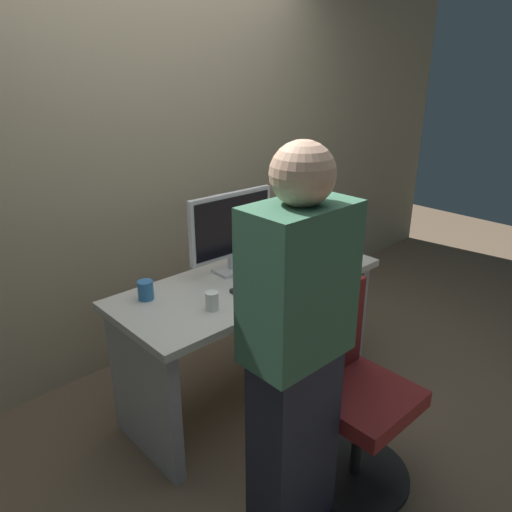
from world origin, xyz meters
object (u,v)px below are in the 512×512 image
at_px(desk, 250,316).
at_px(office_chair, 351,397).
at_px(mouse, 309,266).
at_px(monitor, 231,228).
at_px(cup_by_monitor, 146,290).
at_px(person_at_desk, 296,356).
at_px(cell_phone, 334,266).
at_px(cup_near_keyboard, 212,301).
at_px(keyboard, 269,284).
at_px(book_stack, 288,246).

bearing_deg(desk, office_chair, -94.37).
bearing_deg(mouse, monitor, 140.98).
distance_m(desk, office_chair, 0.76).
relative_size(mouse, cup_by_monitor, 1.04).
bearing_deg(office_chair, person_at_desk, -177.66).
relative_size(person_at_desk, cell_phone, 11.38).
bearing_deg(mouse, desk, 158.82).
height_order(cup_near_keyboard, cup_by_monitor, cup_by_monitor).
bearing_deg(office_chair, mouse, 57.37).
height_order(keyboard, cup_near_keyboard, cup_near_keyboard).
height_order(monitor, cell_phone, monitor).
bearing_deg(cup_by_monitor, monitor, -2.96).
relative_size(person_at_desk, cup_near_keyboard, 18.16).
height_order(cup_near_keyboard, book_stack, book_stack).
xyz_separation_m(desk, mouse, (0.34, -0.13, 0.25)).
height_order(office_chair, person_at_desk, person_at_desk).
bearing_deg(office_chair, desk, 85.63).
relative_size(book_stack, cell_phone, 1.50).
bearing_deg(book_stack, person_at_desk, -135.00).
bearing_deg(office_chair, cup_near_keyboard, 116.78).
bearing_deg(person_at_desk, book_stack, 45.00).
height_order(desk, mouse, mouse).
bearing_deg(cell_phone, monitor, 161.90).
height_order(desk, cup_by_monitor, cup_by_monitor).
bearing_deg(cup_by_monitor, book_stack, -3.32).
relative_size(cup_near_keyboard, book_stack, 0.42).
relative_size(mouse, book_stack, 0.46).
distance_m(desk, person_at_desk, 0.95).
xyz_separation_m(cup_near_keyboard, cell_phone, (0.84, -0.06, -0.04)).
relative_size(office_chair, cup_by_monitor, 9.76).
bearing_deg(desk, cup_near_keyboard, -159.52).
height_order(desk, book_stack, book_stack).
bearing_deg(book_stack, desk, -164.42).
relative_size(person_at_desk, cup_by_monitor, 17.01).
relative_size(desk, person_at_desk, 0.93).
xyz_separation_m(office_chair, cup_near_keyboard, (-0.31, 0.62, 0.37)).
height_order(mouse, cup_near_keyboard, cup_near_keyboard).
xyz_separation_m(cup_by_monitor, cell_phone, (1.02, -0.38, -0.04)).
distance_m(office_chair, cup_near_keyboard, 0.78).
bearing_deg(mouse, cup_by_monitor, 160.84).
bearing_deg(monitor, cell_phone, -36.00).
xyz_separation_m(person_at_desk, mouse, (0.80, 0.64, -0.07)).
bearing_deg(monitor, book_stack, -3.76).
distance_m(mouse, book_stack, 0.27).
bearing_deg(keyboard, mouse, 3.41).
distance_m(person_at_desk, mouse, 1.03).
distance_m(office_chair, keyboard, 0.71).
relative_size(desk, cell_phone, 10.55).
bearing_deg(book_stack, keyboard, -148.29).
relative_size(office_chair, keyboard, 2.19).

